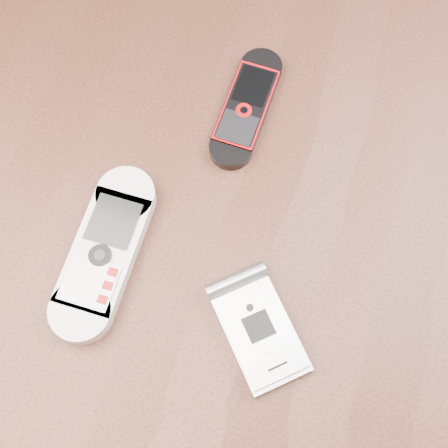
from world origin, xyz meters
TOP-DOWN VIEW (x-y plane):
  - ground at (0.00, 0.00)m, footprint 4.00×4.00m
  - table at (0.00, 0.00)m, footprint 1.20×0.80m
  - nokia_white at (-0.09, -0.06)m, footprint 0.06×0.18m
  - nokia_black_red at (-0.01, 0.13)m, footprint 0.05×0.15m
  - motorola_razr at (0.07, -0.09)m, footprint 0.12×0.12m

SIDE VIEW (x-z plane):
  - ground at x=0.00m, z-range 0.00..0.00m
  - table at x=0.00m, z-range 0.27..1.02m
  - nokia_black_red at x=-0.01m, z-range 0.75..0.76m
  - motorola_razr at x=0.07m, z-range 0.75..0.77m
  - nokia_white at x=-0.09m, z-range 0.75..0.77m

